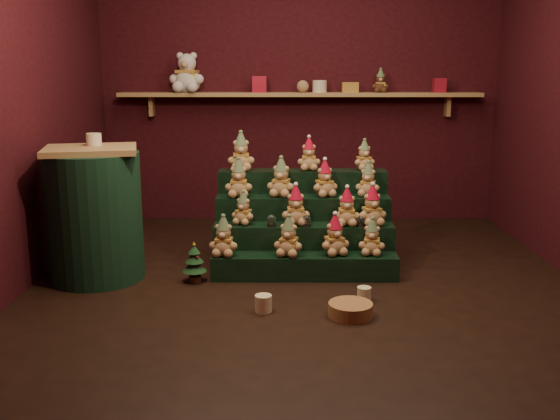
{
  "coord_description": "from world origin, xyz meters",
  "views": [
    {
      "loc": [
        -0.16,
        -4.45,
        1.53
      ],
      "look_at": [
        -0.19,
        0.25,
        0.48
      ],
      "focal_mm": 40.0,
      "sensor_mm": 36.0,
      "label": 1
    }
  ],
  "objects_px": {
    "side_table": "(95,215)",
    "wicker_basket": "(350,310)",
    "snow_globe_c": "(361,221)",
    "mug_left": "(263,303)",
    "brown_bear": "(380,81)",
    "snow_globe_b": "(307,221)",
    "snow_globe_a": "(271,220)",
    "mini_christmas_tree": "(194,262)",
    "riser_tier_front": "(304,266)",
    "white_bear": "(187,67)",
    "mug_right": "(364,294)"
  },
  "relations": [
    {
      "from": "snow_globe_a",
      "to": "brown_bear",
      "type": "relative_size",
      "value": 0.41
    },
    {
      "from": "mug_left",
      "to": "snow_globe_b",
      "type": "bearing_deg",
      "value": 69.82
    },
    {
      "from": "snow_globe_b",
      "to": "riser_tier_front",
      "type": "bearing_deg",
      "value": -97.03
    },
    {
      "from": "snow_globe_a",
      "to": "mini_christmas_tree",
      "type": "relative_size",
      "value": 0.3
    },
    {
      "from": "riser_tier_front",
      "to": "snow_globe_a",
      "type": "distance_m",
      "value": 0.43
    },
    {
      "from": "snow_globe_b",
      "to": "snow_globe_c",
      "type": "distance_m",
      "value": 0.42
    },
    {
      "from": "mini_christmas_tree",
      "to": "brown_bear",
      "type": "bearing_deg",
      "value": 49.49
    },
    {
      "from": "snow_globe_a",
      "to": "snow_globe_c",
      "type": "distance_m",
      "value": 0.69
    },
    {
      "from": "mug_right",
      "to": "brown_bear",
      "type": "relative_size",
      "value": 0.42
    },
    {
      "from": "snow_globe_a",
      "to": "mini_christmas_tree",
      "type": "xyz_separation_m",
      "value": [
        -0.56,
        -0.25,
        -0.26
      ]
    },
    {
      "from": "mug_right",
      "to": "wicker_basket",
      "type": "bearing_deg",
      "value": -113.68
    },
    {
      "from": "riser_tier_front",
      "to": "mini_christmas_tree",
      "type": "relative_size",
      "value": 4.5
    },
    {
      "from": "side_table",
      "to": "white_bear",
      "type": "bearing_deg",
      "value": 63.17
    },
    {
      "from": "mug_left",
      "to": "white_bear",
      "type": "distance_m",
      "value": 3.02
    },
    {
      "from": "riser_tier_front",
      "to": "white_bear",
      "type": "height_order",
      "value": "white_bear"
    },
    {
      "from": "riser_tier_front",
      "to": "wicker_basket",
      "type": "height_order",
      "value": "riser_tier_front"
    },
    {
      "from": "wicker_basket",
      "to": "brown_bear",
      "type": "distance_m",
      "value": 2.96
    },
    {
      "from": "mug_left",
      "to": "wicker_basket",
      "type": "bearing_deg",
      "value": -7.78
    },
    {
      "from": "snow_globe_c",
      "to": "white_bear",
      "type": "distance_m",
      "value": 2.54
    },
    {
      "from": "riser_tier_front",
      "to": "brown_bear",
      "type": "xyz_separation_m",
      "value": [
        0.8,
        1.8,
        1.34
      ]
    },
    {
      "from": "snow_globe_b",
      "to": "side_table",
      "type": "xyz_separation_m",
      "value": [
        -1.58,
        -0.17,
        0.09
      ]
    },
    {
      "from": "riser_tier_front",
      "to": "mug_left",
      "type": "distance_m",
      "value": 0.74
    },
    {
      "from": "mug_left",
      "to": "wicker_basket",
      "type": "relative_size",
      "value": 0.39
    },
    {
      "from": "mug_left",
      "to": "mug_right",
      "type": "bearing_deg",
      "value": 16.53
    },
    {
      "from": "mini_christmas_tree",
      "to": "mug_left",
      "type": "relative_size",
      "value": 2.79
    },
    {
      "from": "snow_globe_b",
      "to": "brown_bear",
      "type": "xyz_separation_m",
      "value": [
        0.78,
        1.64,
        1.03
      ]
    },
    {
      "from": "snow_globe_a",
      "to": "brown_bear",
      "type": "bearing_deg",
      "value": 57.36
    },
    {
      "from": "mug_right",
      "to": "wicker_basket",
      "type": "xyz_separation_m",
      "value": [
        -0.12,
        -0.28,
        -0.0
      ]
    },
    {
      "from": "riser_tier_front",
      "to": "wicker_basket",
      "type": "distance_m",
      "value": 0.8
    },
    {
      "from": "mini_christmas_tree",
      "to": "white_bear",
      "type": "bearing_deg",
      "value": 98.85
    },
    {
      "from": "white_bear",
      "to": "snow_globe_b",
      "type": "bearing_deg",
      "value": -48.03
    },
    {
      "from": "wicker_basket",
      "to": "snow_globe_c",
      "type": "bearing_deg",
      "value": 79.73
    },
    {
      "from": "side_table",
      "to": "wicker_basket",
      "type": "height_order",
      "value": "side_table"
    },
    {
      "from": "riser_tier_front",
      "to": "mug_right",
      "type": "distance_m",
      "value": 0.62
    },
    {
      "from": "snow_globe_c",
      "to": "wicker_basket",
      "type": "relative_size",
      "value": 0.29
    },
    {
      "from": "mug_right",
      "to": "brown_bear",
      "type": "xyz_separation_m",
      "value": [
        0.41,
        2.28,
        1.39
      ]
    },
    {
      "from": "wicker_basket",
      "to": "mug_right",
      "type": "bearing_deg",
      "value": 66.32
    },
    {
      "from": "snow_globe_c",
      "to": "riser_tier_front",
      "type": "bearing_deg",
      "value": -159.82
    },
    {
      "from": "snow_globe_b",
      "to": "white_bear",
      "type": "distance_m",
      "value": 2.3
    },
    {
      "from": "brown_bear",
      "to": "white_bear",
      "type": "bearing_deg",
      "value": -176.78
    },
    {
      "from": "snow_globe_a",
      "to": "side_table",
      "type": "xyz_separation_m",
      "value": [
        -1.31,
        -0.17,
        0.08
      ]
    },
    {
      "from": "side_table",
      "to": "brown_bear",
      "type": "bearing_deg",
      "value": 24.53
    },
    {
      "from": "snow_globe_a",
      "to": "mug_left",
      "type": "distance_m",
      "value": 0.91
    },
    {
      "from": "side_table",
      "to": "white_bear",
      "type": "height_order",
      "value": "white_bear"
    },
    {
      "from": "wicker_basket",
      "to": "white_bear",
      "type": "height_order",
      "value": "white_bear"
    },
    {
      "from": "side_table",
      "to": "snow_globe_b",
      "type": "bearing_deg",
      "value": -6.93
    },
    {
      "from": "snow_globe_c",
      "to": "mug_left",
      "type": "xyz_separation_m",
      "value": [
        -0.72,
        -0.84,
        -0.35
      ]
    },
    {
      "from": "side_table",
      "to": "wicker_basket",
      "type": "relative_size",
      "value": 3.5
    },
    {
      "from": "snow_globe_b",
      "to": "snow_globe_c",
      "type": "relative_size",
      "value": 1.09
    },
    {
      "from": "snow_globe_a",
      "to": "mug_right",
      "type": "xyz_separation_m",
      "value": [
        0.64,
        -0.64,
        -0.36
      ]
    }
  ]
}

